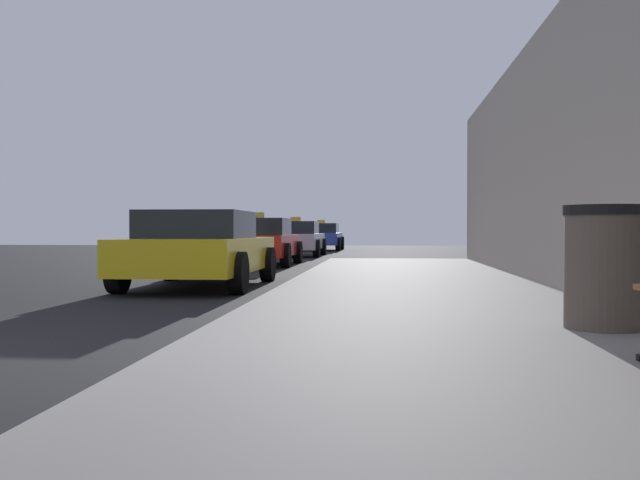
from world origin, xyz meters
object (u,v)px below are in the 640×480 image
trash_bin (603,266)px  car_silver (296,239)px  car_red (258,241)px  car_blue (321,237)px  car_yellow (200,248)px

trash_bin → car_silver: car_silver is taller
car_red → car_blue: 14.70m
car_yellow → car_silver: 14.26m
car_silver → car_blue: bearing=88.2°
trash_bin → car_red: car_red is taller
trash_bin → car_yellow: size_ratio=0.24×
car_silver → car_red: bearing=-91.6°
trash_bin → car_blue: size_ratio=0.23×
car_silver → car_yellow: bearing=-89.6°
car_yellow → car_silver: bearing=90.4°
car_blue → car_yellow: bearing=-90.4°
car_red → car_blue: (0.45, 14.69, 0.00)m
car_yellow → car_silver: size_ratio=1.02×
trash_bin → car_yellow: bearing=130.0°
car_red → car_yellow: bearing=-87.6°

